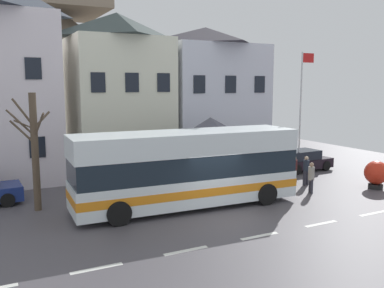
# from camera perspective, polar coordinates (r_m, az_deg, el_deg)

# --- Properties ---
(ground_plane) EXTENTS (40.00, 60.00, 0.07)m
(ground_plane) POSITION_cam_1_polar(r_m,az_deg,el_deg) (17.43, 5.18, -10.40)
(ground_plane) COLOR #4F4B51
(townhouse_01) EXTENTS (5.85, 5.32, 9.86)m
(townhouse_01) POSITION_cam_1_polar(r_m,az_deg,el_deg) (26.77, -10.01, 6.79)
(townhouse_01) COLOR silver
(townhouse_01) RESTS_ON ground_plane
(townhouse_02) EXTENTS (6.82, 6.75, 9.46)m
(townhouse_02) POSITION_cam_1_polar(r_m,az_deg,el_deg) (30.03, 1.83, 6.66)
(townhouse_02) COLOR silver
(townhouse_02) RESTS_ON ground_plane
(hilltop_castle) EXTENTS (41.69, 41.69, 20.77)m
(hilltop_castle) POSITION_cam_1_polar(r_m,az_deg,el_deg) (49.93, -19.01, 10.04)
(hilltop_castle) COLOR #63584A
(hilltop_castle) RESTS_ON ground_plane
(transit_bus) EXTENTS (10.34, 3.08, 3.43)m
(transit_bus) POSITION_cam_1_polar(r_m,az_deg,el_deg) (18.73, -0.69, -3.48)
(transit_bus) COLOR white
(transit_bus) RESTS_ON ground_plane
(bus_shelter) EXTENTS (3.60, 3.60, 3.70)m
(bus_shelter) POSITION_cam_1_polar(r_m,az_deg,el_deg) (23.12, 2.52, 1.99)
(bus_shelter) COLOR #473D33
(bus_shelter) RESTS_ON ground_plane
(parked_car_00) EXTENTS (3.91, 1.97, 1.33)m
(parked_car_00) POSITION_cam_1_polar(r_m,az_deg,el_deg) (27.75, 14.77, -2.20)
(parked_car_00) COLOR black
(parked_car_00) RESTS_ON ground_plane
(pedestrian_00) EXTENTS (0.31, 0.33, 1.60)m
(pedestrian_00) POSITION_cam_1_polar(r_m,az_deg,el_deg) (22.06, 15.97, -4.22)
(pedestrian_00) COLOR #2D2D38
(pedestrian_00) RESTS_ON ground_plane
(pedestrian_01) EXTENTS (0.34, 0.34, 1.50)m
(pedestrian_01) POSITION_cam_1_polar(r_m,az_deg,el_deg) (24.29, 13.78, -3.15)
(pedestrian_01) COLOR #38332D
(pedestrian_01) RESTS_ON ground_plane
(pedestrian_02) EXTENTS (0.39, 0.33, 1.62)m
(pedestrian_02) POSITION_cam_1_polar(r_m,az_deg,el_deg) (23.77, 15.32, -3.46)
(pedestrian_02) COLOR #2D2D38
(pedestrian_02) RESTS_ON ground_plane
(public_bench) EXTENTS (1.71, 0.48, 0.87)m
(public_bench) POSITION_cam_1_polar(r_m,az_deg,el_deg) (25.97, 1.43, -3.02)
(public_bench) COLOR #33473D
(public_bench) RESTS_ON ground_plane
(flagpole) EXTENTS (0.95, 0.10, 7.44)m
(flagpole) POSITION_cam_1_polar(r_m,az_deg,el_deg) (26.49, 14.73, 5.26)
(flagpole) COLOR silver
(flagpole) RESTS_ON ground_plane
(harbour_buoy) EXTENTS (1.24, 1.24, 1.49)m
(harbour_buoy) POSITION_cam_1_polar(r_m,az_deg,el_deg) (24.23, 23.86, -3.70)
(harbour_buoy) COLOR black
(harbour_buoy) RESTS_ON ground_plane
(bare_tree_00) EXTENTS (1.86, 1.66, 5.16)m
(bare_tree_00) POSITION_cam_1_polar(r_m,az_deg,el_deg) (19.29, -20.72, -0.65)
(bare_tree_00) COLOR brown
(bare_tree_00) RESTS_ON ground_plane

